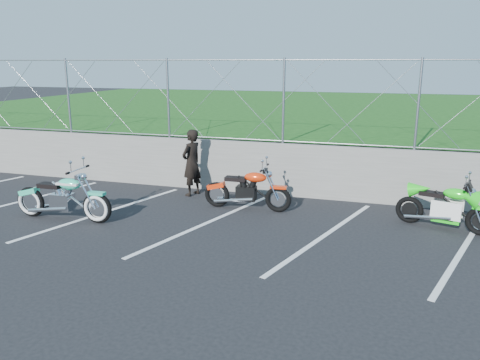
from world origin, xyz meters
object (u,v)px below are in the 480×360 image
(cruiser_turquoise, at_px, (64,199))
(naked_orange, at_px, (248,191))
(sportbike_green, at_px, (446,209))
(person_standing, at_px, (192,163))

(cruiser_turquoise, height_order, naked_orange, cruiser_turquoise)
(sportbike_green, height_order, person_standing, person_standing)
(cruiser_turquoise, xyz_separation_m, naked_orange, (3.45, 1.80, -0.02))
(person_standing, bearing_deg, cruiser_turquoise, -16.81)
(naked_orange, bearing_deg, sportbike_green, -2.32)
(naked_orange, distance_m, person_standing, 1.84)
(cruiser_turquoise, distance_m, person_standing, 3.12)
(cruiser_turquoise, distance_m, naked_orange, 3.89)
(sportbike_green, relative_size, person_standing, 1.12)
(cruiser_turquoise, height_order, person_standing, person_standing)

